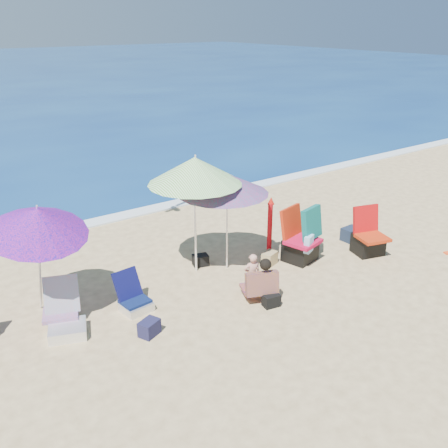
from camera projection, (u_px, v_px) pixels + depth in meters
ground at (269, 293)px, 9.32m from camera, size 120.00×120.00×0.00m
foam at (140, 212)px, 13.15m from camera, size 120.00×0.50×0.04m
umbrella_turquoise at (223, 183)px, 9.64m from camera, size 2.10×2.10×2.01m
umbrella_striped at (195, 171)px, 9.37m from camera, size 1.87×1.87×2.35m
umbrella_blue at (38, 221)px, 7.90m from camera, size 1.72×1.78×2.13m
furled_umbrella at (270, 225)px, 10.43m from camera, size 0.15×0.15×1.33m
chair_navy at (134, 300)px, 8.74m from camera, size 0.52×0.65×0.66m
chair_rainbow at (65, 318)px, 8.16m from camera, size 0.78×1.03×0.79m
camp_chair_left at (368, 240)px, 10.77m from camera, size 0.78×0.82×1.02m
camp_chair_right at (302, 242)px, 10.41m from camera, size 0.84×0.85×1.18m
person_center at (257, 279)px, 8.97m from camera, size 0.64×0.72×0.85m
bag_navy_a at (149, 328)px, 8.05m from camera, size 0.39×0.34×0.25m
bag_black_a at (201, 260)px, 10.32m from camera, size 0.35×0.30×0.22m
bag_tan at (270, 258)px, 10.36m from camera, size 0.36×0.31×0.26m
bag_navy_b at (351, 234)px, 11.48m from camera, size 0.41×0.31×0.30m
bag_black_b at (271, 300)px, 8.86m from camera, size 0.32×0.25×0.22m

